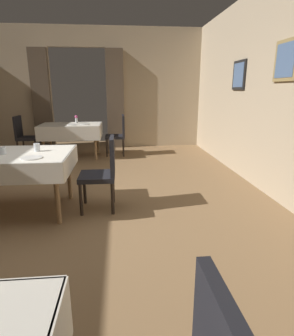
% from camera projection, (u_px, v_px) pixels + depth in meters
% --- Properties ---
extents(ground, '(10.08, 10.08, 0.00)m').
position_uv_depth(ground, '(41.00, 212.00, 3.52)').
color(ground, olive).
extents(wall_back, '(6.40, 0.27, 3.00)m').
position_uv_depth(wall_back, '(79.00, 89.00, 7.12)').
color(wall_back, tan).
rests_on(wall_back, ground).
extents(dining_table_mid, '(1.44, 1.01, 0.75)m').
position_uv_depth(dining_table_mid, '(10.00, 160.00, 3.36)').
color(dining_table_mid, olive).
rests_on(dining_table_mid, ground).
extents(dining_table_far, '(1.33, 0.89, 0.75)m').
position_uv_depth(dining_table_far, '(71.00, 129.00, 6.23)').
color(dining_table_far, olive).
rests_on(dining_table_far, ground).
extents(chair_mid_right, '(0.44, 0.44, 0.93)m').
position_uv_depth(chair_mid_right, '(103.00, 170.00, 3.49)').
color(chair_mid_right, black).
rests_on(chair_mid_right, ground).
extents(chair_far_left, '(0.44, 0.44, 0.93)m').
position_uv_depth(chair_far_left, '(24.00, 135.00, 6.24)').
color(chair_far_left, black).
rests_on(chair_far_left, ground).
extents(chair_far_right, '(0.44, 0.44, 0.93)m').
position_uv_depth(chair_far_right, '(118.00, 133.00, 6.46)').
color(chair_far_right, black).
rests_on(chair_far_right, ground).
extents(plate_mid_a, '(0.23, 0.23, 0.01)m').
position_uv_depth(plate_mid_a, '(32.00, 158.00, 3.10)').
color(plate_mid_a, white).
rests_on(plate_mid_a, dining_table_mid).
extents(glass_mid_b, '(0.08, 0.08, 0.08)m').
position_uv_depth(glass_mid_b, '(2.00, 151.00, 3.30)').
color(glass_mid_b, silver).
rests_on(glass_mid_b, dining_table_mid).
extents(glass_mid_c, '(0.07, 0.07, 0.10)m').
position_uv_depth(glass_mid_c, '(37.00, 147.00, 3.44)').
color(glass_mid_c, silver).
rests_on(glass_mid_c, dining_table_mid).
extents(flower_vase_far, '(0.07, 0.07, 0.17)m').
position_uv_depth(flower_vase_far, '(76.00, 119.00, 6.42)').
color(flower_vase_far, silver).
rests_on(flower_vase_far, dining_table_far).
extents(plate_far_b, '(0.21, 0.21, 0.01)m').
position_uv_depth(plate_far_b, '(85.00, 124.00, 6.16)').
color(plate_far_b, white).
rests_on(plate_far_b, dining_table_far).
extents(plate_far_c, '(0.21, 0.21, 0.01)m').
position_uv_depth(plate_far_c, '(72.00, 125.00, 6.05)').
color(plate_far_c, white).
rests_on(plate_far_c, dining_table_far).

